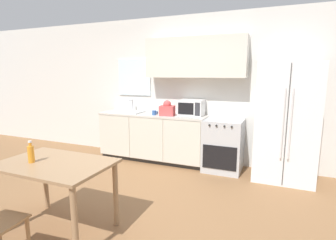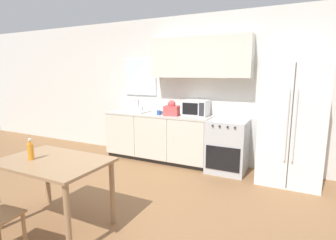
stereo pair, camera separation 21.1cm
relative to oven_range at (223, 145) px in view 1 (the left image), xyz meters
name	(u,v)px [view 1 (the left image)]	position (x,y,z in m)	size (l,w,h in m)	color
ground_plane	(129,207)	(-0.82, -1.77, -0.44)	(12.00, 12.00, 0.00)	olive
wall_back	(186,85)	(-0.79, 0.31, 1.01)	(12.00, 0.38, 2.70)	silver
kitchen_counter	(153,137)	(-1.35, 0.02, 0.01)	(2.08, 0.61, 0.90)	#333333
oven_range	(223,145)	(0.00, 0.00, 0.00)	(0.63, 0.65, 0.89)	#B7BABC
refrigerator	(286,122)	(0.95, -0.03, 0.47)	(0.89, 0.74, 1.83)	white
kitchen_sink	(128,111)	(-1.90, 0.03, 0.47)	(0.58, 0.42, 0.24)	#B7BABC
microwave	(191,108)	(-0.62, 0.12, 0.60)	(0.44, 0.33, 0.28)	silver
coffee_mug	(154,113)	(-1.26, -0.09, 0.50)	(0.11, 0.08, 0.08)	#335999
grocery_bag_0	(167,109)	(-1.03, -0.06, 0.57)	(0.29, 0.25, 0.28)	#D14C4C
dining_table	(55,173)	(-1.27, -2.47, 0.20)	(1.15, 0.75, 0.76)	#997551
drink_bottle	(31,154)	(-1.49, -2.56, 0.41)	(0.06, 0.06, 0.23)	orange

